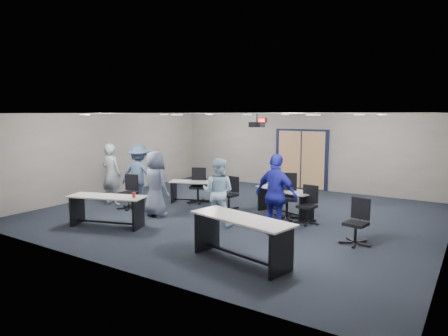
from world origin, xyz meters
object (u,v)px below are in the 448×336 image
Objects in this scene: table_front_right at (241,231)px; person_lightblue at (218,192)px; chair_back_d at (307,205)px; person_plaid at (156,184)px; table_back_right at (285,197)px; table_back_left at (197,188)px; chair_loose_right at (356,222)px; person_back at (139,175)px; chair_back_b at (229,194)px; person_gray at (111,174)px; chair_back_a at (198,186)px; table_front_left at (107,206)px; chair_loose_left at (128,192)px; person_navy at (276,195)px; chair_back_c at (287,197)px.

person_lightblue is (-1.71, 1.80, 0.25)m from table_front_right.
chair_back_d is at bearing 100.90° from table_front_right.
table_front_right is at bearing 167.52° from person_plaid.
person_plaid is (-2.83, -1.94, 0.38)m from table_back_right.
table_back_left is at bearing 148.11° from table_front_right.
person_plaid is (-3.59, 1.64, 0.30)m from table_front_right.
chair_loose_right is at bearing -12.85° from table_back_right.
person_back reaches higher than person_plaid.
chair_back_b is 2.80m from person_back.
table_front_right is 1.17× the size of person_gray.
chair_back_a is 1.33m from chair_back_b.
person_lightblue is at bearing 154.20° from person_back.
chair_back_b is 0.51× the size of person_gray.
chair_back_b reaches higher than table_back_left.
chair_back_d is (3.66, -0.43, -0.06)m from chair_back_a.
person_gray reaches higher than person_plaid.
person_gray reaches higher than chair_back_a.
person_gray reaches higher than person_lightblue.
chair_loose_left reaches higher than table_front_left.
person_gray is at bearing 9.07° from person_navy.
chair_back_a is 0.90× the size of chair_back_c.
chair_back_a is 1.09× the size of chair_loose_left.
chair_back_c is at bearing -37.10° from table_back_right.
chair_back_b is at bearing -177.81° from person_back.
person_gray is (-3.28, -1.32, 0.45)m from chair_back_b.
chair_loose_left is 0.53× the size of person_gray.
chair_back_a is 1.12× the size of chair_back_d.
chair_back_a reaches higher than chair_loose_right.
person_plaid is (-1.29, -1.58, 0.40)m from chair_back_b.
person_lightblue is 3.28m from person_back.
chair_back_c is (3.05, -0.26, 0.06)m from chair_back_a.
chair_loose_right reaches higher than chair_back_d.
table_back_right reaches higher than chair_loose_right.
table_front_left is 4.84m from chair_back_d.
person_gray reaches higher than chair_loose_right.
table_back_right is 1.95m from person_navy.
table_front_right is at bearing -22.51° from table_front_left.
person_gray is (-1.99, -1.61, 0.39)m from chair_back_a.
table_front_right is 1.31× the size of person_lightblue.
chair_loose_left is (-1.17, -1.73, -0.04)m from chair_back_a.
person_lightblue reaches higher than chair_back_a.
chair_loose_right is 0.53× the size of person_back.
table_front_left reaches higher than table_front_right.
person_back reaches higher than table_front_right.
chair_back_b is at bearing 137.50° from table_front_right.
table_front_left is 3.37m from chair_back_b.
table_back_left is 0.94× the size of person_navy.
table_front_right is at bearing 154.95° from person_gray.
table_front_left is 5.68m from chair_loose_right.
chair_back_a is at bearing 176.35° from chair_back_d.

